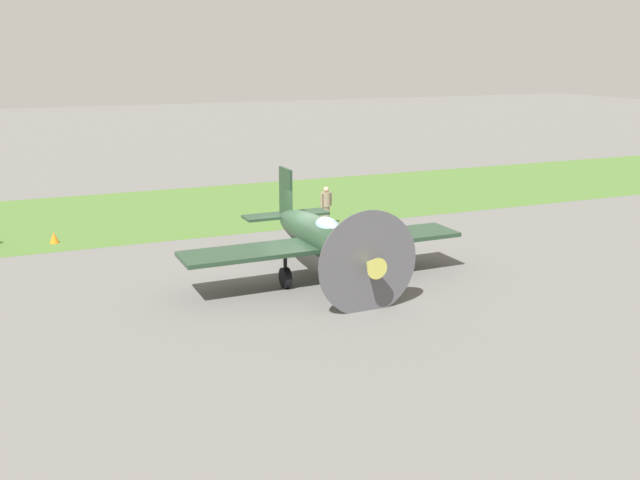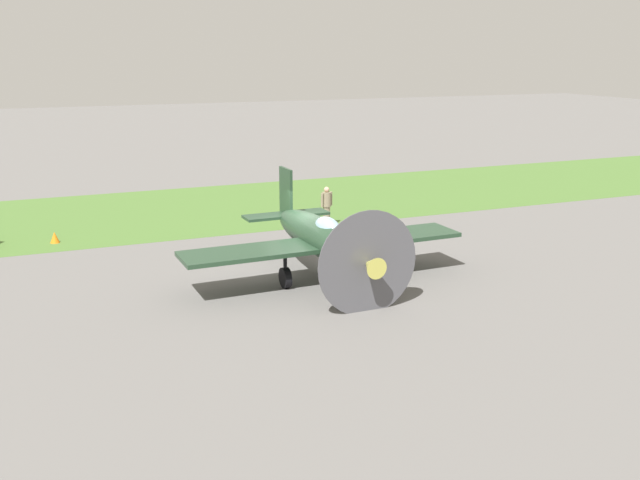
{
  "view_description": "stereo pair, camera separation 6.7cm",
  "coord_description": "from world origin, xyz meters",
  "views": [
    {
      "loc": [
        8.94,
        22.61,
        7.35
      ],
      "look_at": [
        0.15,
        1.53,
        1.31
      ],
      "focal_mm": 40.41,
      "sensor_mm": 36.0,
      "label": 1
    },
    {
      "loc": [
        8.88,
        22.63,
        7.35
      ],
      "look_at": [
        0.15,
        1.53,
        1.31
      ],
      "focal_mm": 40.41,
      "sensor_mm": 36.0,
      "label": 2
    }
  ],
  "objects": [
    {
      "name": "runway_marker_cone",
      "position": [
        8.07,
        -6.62,
        0.22
      ],
      "size": [
        0.36,
        0.36,
        0.44
      ],
      "primitive_type": "cone",
      "color": "orange",
      "rests_on": "ground"
    },
    {
      "name": "ground_crew_chief",
      "position": [
        -2.87,
        -5.04,
        0.91
      ],
      "size": [
        0.6,
        0.38,
        1.73
      ],
      "rotation": [
        0.0,
        0.0,
        0.36
      ],
      "color": "#847A5B",
      "rests_on": "ground"
    },
    {
      "name": "ground_plane",
      "position": [
        0.0,
        0.0,
        0.0
      ],
      "size": [
        160.0,
        160.0,
        0.0
      ],
      "primitive_type": "plane",
      "color": "#605E5B"
    },
    {
      "name": "grass_verge",
      "position": [
        0.0,
        -10.68,
        0.0
      ],
      "size": [
        120.0,
        11.0,
        0.01
      ],
      "primitive_type": "cube",
      "color": "#476B2D",
      "rests_on": "ground"
    },
    {
      "name": "airplane_lead",
      "position": [
        0.15,
        1.68,
        1.42
      ],
      "size": [
        9.47,
        7.52,
        3.39
      ],
      "rotation": [
        0.0,
        0.0,
        0.03
      ],
      "color": "#233D28",
      "rests_on": "ground"
    }
  ]
}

